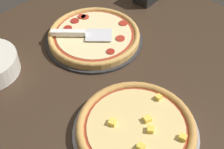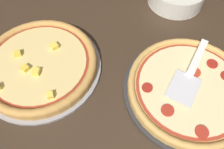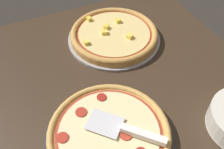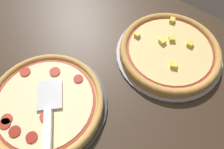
% 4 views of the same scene
% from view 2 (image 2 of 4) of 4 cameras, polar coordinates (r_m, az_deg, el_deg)
% --- Properties ---
extents(ground_plane, '(1.21, 1.14, 0.04)m').
position_cam_2_polar(ground_plane, '(0.68, 7.89, -6.82)').
color(ground_plane, '#38281C').
extents(pizza_pan_front, '(0.39, 0.39, 0.01)m').
position_cam_2_polar(pizza_pan_front, '(0.70, 19.18, -4.06)').
color(pizza_pan_front, '#2D2D30').
rests_on(pizza_pan_front, ground_plane).
extents(pizza_front, '(0.37, 0.37, 0.03)m').
position_cam_2_polar(pizza_front, '(0.68, 19.70, -3.21)').
color(pizza_front, tan).
rests_on(pizza_front, pizza_pan_front).
extents(pizza_pan_back, '(0.39, 0.39, 0.01)m').
position_cam_2_polar(pizza_pan_back, '(0.74, -18.01, 1.76)').
color(pizza_pan_back, '#939399').
rests_on(pizza_pan_back, ground_plane).
extents(pizza_back, '(0.36, 0.36, 0.04)m').
position_cam_2_polar(pizza_back, '(0.72, -18.49, 2.74)').
color(pizza_back, '#C68E47').
rests_on(pizza_back, pizza_pan_back).
extents(serving_spatula, '(0.20, 0.21, 0.02)m').
position_cam_2_polar(serving_spatula, '(0.70, 20.75, 2.64)').
color(serving_spatula, silver).
rests_on(serving_spatula, pizza_front).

